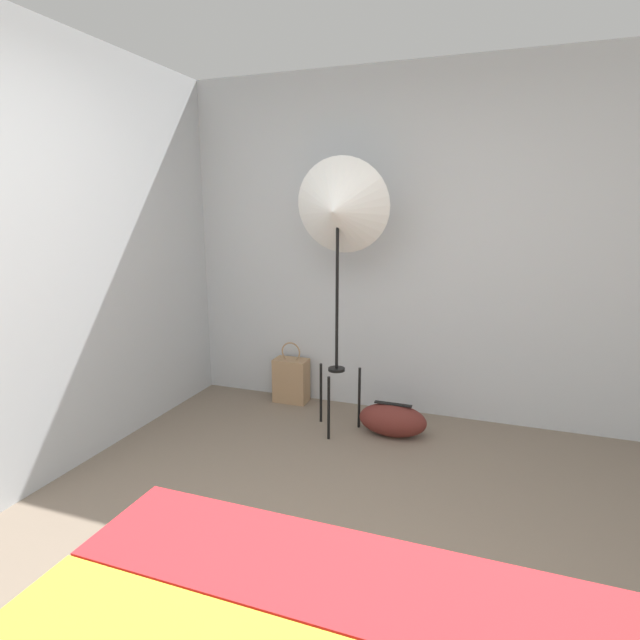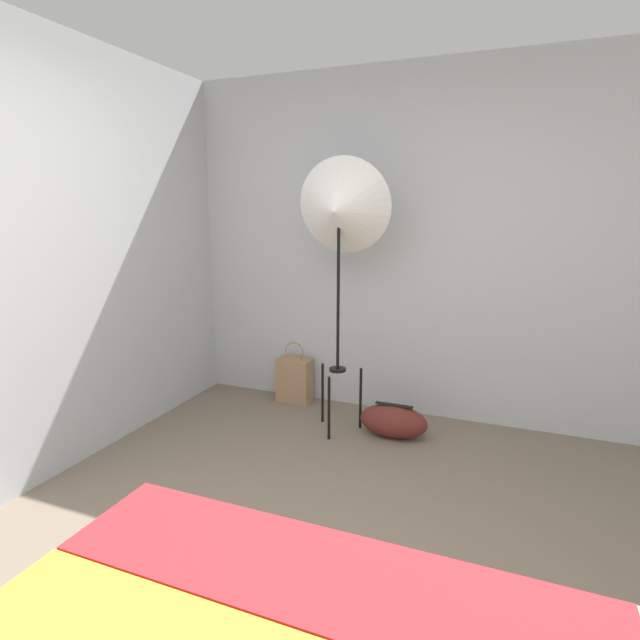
{
  "view_description": "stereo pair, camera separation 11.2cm",
  "coord_description": "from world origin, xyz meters",
  "views": [
    {
      "loc": [
        0.61,
        -1.38,
        1.58
      ],
      "look_at": [
        -0.46,
        1.62,
        0.87
      ],
      "focal_mm": 28.0,
      "sensor_mm": 36.0,
      "label": 1
    },
    {
      "loc": [
        0.72,
        -1.34,
        1.58
      ],
      "look_at": [
        -0.46,
        1.62,
        0.87
      ],
      "focal_mm": 28.0,
      "sensor_mm": 36.0,
      "label": 2
    }
  ],
  "objects": [
    {
      "name": "wall_side_left",
      "position": [
        -1.82,
        1.0,
        1.3
      ],
      "size": [
        0.05,
        8.0,
        2.6
      ],
      "color": "#B7BCC1",
      "rests_on": "ground_plane"
    },
    {
      "name": "tote_bag",
      "position": [
        -0.95,
        2.26,
        0.19
      ],
      "size": [
        0.28,
        0.16,
        0.51
      ],
      "color": "#9E7A56",
      "rests_on": "ground_plane"
    },
    {
      "name": "wall_back",
      "position": [
        0.0,
        2.4,
        1.3
      ],
      "size": [
        8.0,
        0.05,
        2.6
      ],
      "color": "#B7BCC1",
      "rests_on": "ground_plane"
    },
    {
      "name": "duffel_bag",
      "position": [
        -0.01,
        1.9,
        0.12
      ],
      "size": [
        0.48,
        0.24,
        0.24
      ],
      "color": "#5B231E",
      "rests_on": "ground_plane"
    },
    {
      "name": "photo_umbrella",
      "position": [
        -0.42,
        1.87,
        1.57
      ],
      "size": [
        0.66,
        0.35,
        1.93
      ],
      "color": "black",
      "rests_on": "ground_plane"
    }
  ]
}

